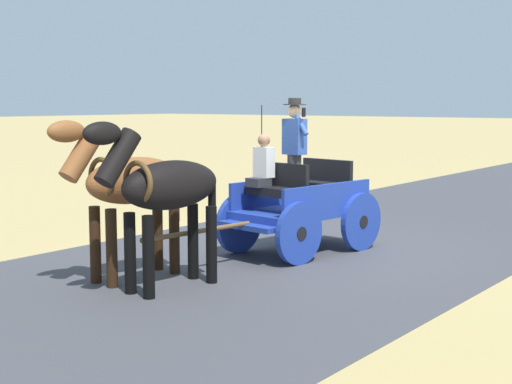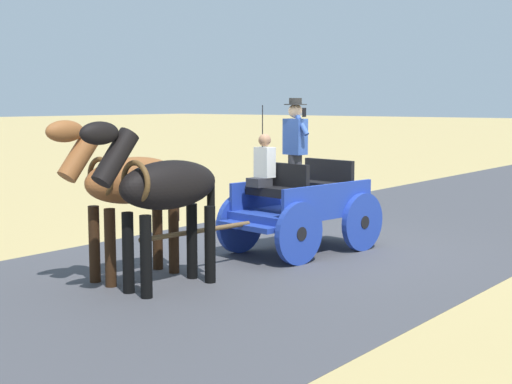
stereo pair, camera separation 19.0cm
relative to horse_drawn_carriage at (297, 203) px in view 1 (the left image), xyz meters
The scene contains 5 objects.
ground_plane 0.92m from the horse_drawn_carriage, 99.20° to the right, with size 200.00×200.00×0.00m, color tan.
road_surface 0.92m from the horse_drawn_carriage, 99.20° to the right, with size 6.53×160.00×0.01m, color #424247.
horse_drawn_carriage is the anchor object (origin of this frame).
horse_near_side 3.10m from the horse_drawn_carriage, 90.12° to the left, with size 0.69×2.14×2.21m.
horse_off_side 3.10m from the horse_drawn_carriage, 75.18° to the left, with size 0.69×2.14×2.21m.
Camera 1 is at (-6.61, 10.27, 2.44)m, focal length 51.94 mm.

